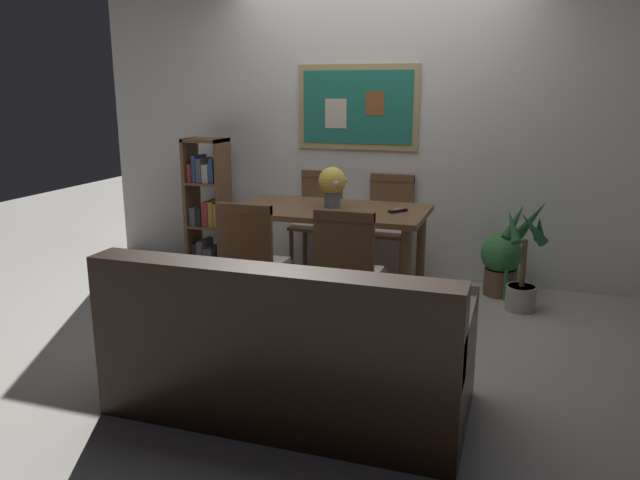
{
  "coord_description": "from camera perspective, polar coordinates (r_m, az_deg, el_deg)",
  "views": [
    {
      "loc": [
        1.25,
        -3.97,
        1.64
      ],
      "look_at": [
        -0.01,
        -0.19,
        0.65
      ],
      "focal_mm": 34.74,
      "sensor_mm": 36.0,
      "label": 1
    }
  ],
  "objects": [
    {
      "name": "potted_ivy",
      "position": [
        5.17,
        16.33,
        -1.94
      ],
      "size": [
        0.32,
        0.32,
        0.54
      ],
      "color": "brown",
      "rests_on": "ground_plane"
    },
    {
      "name": "dining_chair_near_left",
      "position": [
        4.17,
        -6.31,
        -1.49
      ],
      "size": [
        0.4,
        0.41,
        0.91
      ],
      "color": "brown",
      "rests_on": "ground_plane"
    },
    {
      "name": "dining_chair_far_right",
      "position": [
        5.33,
        6.35,
        1.92
      ],
      "size": [
        0.4,
        0.41,
        0.91
      ],
      "color": "brown",
      "rests_on": "ground_plane"
    },
    {
      "name": "leather_couch",
      "position": [
        3.22,
        -3.04,
        -10.43
      ],
      "size": [
        1.8,
        0.84,
        0.84
      ],
      "color": "black",
      "rests_on": "ground_plane"
    },
    {
      "name": "dining_table",
      "position": [
        4.69,
        0.89,
        1.71
      ],
      "size": [
        1.46,
        0.81,
        0.75
      ],
      "color": "brown",
      "rests_on": "ground_plane"
    },
    {
      "name": "bookshelf",
      "position": [
        5.75,
        -10.31,
        2.94
      ],
      "size": [
        0.36,
        0.28,
        1.19
      ],
      "color": "brown",
      "rests_on": "ground_plane"
    },
    {
      "name": "dining_chair_far_left",
      "position": [
        5.54,
        -0.11,
        2.46
      ],
      "size": [
        0.4,
        0.41,
        0.91
      ],
      "color": "brown",
      "rests_on": "ground_plane"
    },
    {
      "name": "wall_back_with_painting",
      "position": [
        5.45,
        5.15,
        10.34
      ],
      "size": [
        5.2,
        0.14,
        2.6
      ],
      "color": "silver",
      "rests_on": "ground_plane"
    },
    {
      "name": "dining_chair_near_right",
      "position": [
        3.93,
        2.6,
        -2.38
      ],
      "size": [
        0.4,
        0.41,
        0.91
      ],
      "color": "brown",
      "rests_on": "ground_plane"
    },
    {
      "name": "flower_vase",
      "position": [
        4.67,
        1.16,
        5.2
      ],
      "size": [
        0.21,
        0.21,
        0.31
      ],
      "color": "slate",
      "rests_on": "dining_table"
    },
    {
      "name": "tv_remote",
      "position": [
        4.55,
        7.19,
        2.71
      ],
      "size": [
        0.13,
        0.15,
        0.02
      ],
      "color": "black",
      "rests_on": "dining_table"
    },
    {
      "name": "ground_plane",
      "position": [
        4.48,
        0.86,
        -7.54
      ],
      "size": [
        12.0,
        12.0,
        0.0
      ],
      "primitive_type": "plane",
      "color": "#B7B2A8"
    },
    {
      "name": "potted_palm",
      "position": [
        4.84,
        18.21,
        -2.04
      ],
      "size": [
        0.36,
        0.37,
        0.85
      ],
      "color": "#B2ADA3",
      "rests_on": "ground_plane"
    }
  ]
}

